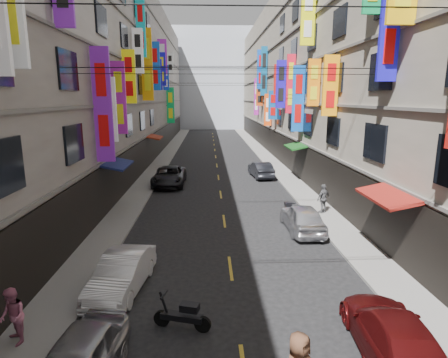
{
  "coord_description": "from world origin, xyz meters",
  "views": [
    {
      "loc": [
        -0.86,
        3.81,
        6.8
      ],
      "look_at": [
        -0.46,
        13.3,
        4.75
      ],
      "focal_mm": 30.0,
      "sensor_mm": 36.0,
      "label": 1
    }
  ],
  "objects": [
    {
      "name": "pedestrian_rfar",
      "position": [
        5.93,
        24.96,
        0.99
      ],
      "size": [
        1.17,
        1.04,
        1.75
      ],
      "primitive_type": "imported",
      "rotation": [
        0.0,
        0.0,
        3.72
      ],
      "color": "#555557",
      "rests_on": "sidewalk_right"
    },
    {
      "name": "overhead_cables",
      "position": [
        0.0,
        30.0,
        8.8
      ],
      "size": [
        14.0,
        38.04,
        1.24
      ],
      "color": "black",
      "rests_on": "ground"
    },
    {
      "name": "shop_signage",
      "position": [
        -0.07,
        35.2,
        9.22
      ],
      "size": [
        14.0,
        55.0,
        12.19
      ],
      "color": "#0F21B2",
      "rests_on": "ground"
    },
    {
      "name": "car_right_near",
      "position": [
        4.0,
        12.47,
        0.66
      ],
      "size": [
        2.18,
        4.67,
        1.32
      ],
      "primitive_type": "imported",
      "rotation": [
        0.0,
        0.0,
        3.07
      ],
      "color": "#530E0F",
      "rests_on": "ground"
    },
    {
      "name": "car_right_far",
      "position": [
        3.72,
        35.91,
        0.69
      ],
      "size": [
        1.91,
        4.32,
        1.38
      ],
      "primitive_type": "imported",
      "rotation": [
        0.0,
        0.0,
        3.25
      ],
      "color": "#222329",
      "rests_on": "ground"
    },
    {
      "name": "car_left_mid",
      "position": [
        -4.0,
        16.31,
        0.68
      ],
      "size": [
        1.94,
        4.25,
        1.35
      ],
      "primitive_type": "imported",
      "rotation": [
        0.0,
        0.0,
        -0.13
      ],
      "color": "white",
      "rests_on": "ground"
    },
    {
      "name": "street_awnings",
      "position": [
        -1.26,
        26.0,
        3.0
      ],
      "size": [
        13.99,
        35.2,
        0.41
      ],
      "color": "#144B1B",
      "rests_on": "ground"
    },
    {
      "name": "sidewalk_left",
      "position": [
        -6.0,
        42.0,
        0.06
      ],
      "size": [
        2.0,
        90.0,
        0.12
      ],
      "primitive_type": "cube",
      "color": "slate",
      "rests_on": "ground"
    },
    {
      "name": "car_left_far",
      "position": [
        -4.0,
        33.19,
        0.74
      ],
      "size": [
        2.5,
        5.32,
        1.47
      ],
      "primitive_type": "imported",
      "rotation": [
        0.0,
        0.0,
        -0.01
      ],
      "color": "black",
      "rests_on": "ground"
    },
    {
      "name": "building_row_left",
      "position": [
        -11.99,
        42.0,
        9.49
      ],
      "size": [
        10.14,
        90.0,
        19.0
      ],
      "color": "gray",
      "rests_on": "ground"
    },
    {
      "name": "lane_markings",
      "position": [
        0.0,
        39.0,
        0.0
      ],
      "size": [
        0.12,
        80.2,
        0.01
      ],
      "color": "gold",
      "rests_on": "ground"
    },
    {
      "name": "building_row_right",
      "position": [
        11.99,
        42.0,
        9.49
      ],
      "size": [
        10.14,
        90.0,
        19.0
      ],
      "color": "#ACA090",
      "rests_on": "ground"
    },
    {
      "name": "sidewalk_right",
      "position": [
        6.0,
        42.0,
        0.06
      ],
      "size": [
        2.0,
        90.0,
        0.12
      ],
      "primitive_type": "cube",
      "color": "slate",
      "rests_on": "ground"
    },
    {
      "name": "scooter_crossing",
      "position": [
        -1.67,
        13.92,
        0.44
      ],
      "size": [
        1.76,
        0.73,
        1.14
      ],
      "rotation": [
        0.0,
        0.0,
        1.29
      ],
      "color": "black",
      "rests_on": "ground"
    },
    {
      "name": "car_right_mid",
      "position": [
        4.0,
        22.23,
        0.73
      ],
      "size": [
        1.76,
        4.28,
        1.45
      ],
      "primitive_type": "imported",
      "rotation": [
        0.0,
        0.0,
        3.15
      ],
      "color": "silver",
      "rests_on": "ground"
    },
    {
      "name": "scooter_far_right",
      "position": [
        3.74,
        24.38,
        0.44
      ],
      "size": [
        0.5,
        1.8,
        1.14
      ],
      "rotation": [
        0.0,
        0.0,
        3.16
      ],
      "color": "black",
      "rests_on": "ground"
    },
    {
      "name": "haze_block",
      "position": [
        0.0,
        92.0,
        11.0
      ],
      "size": [
        18.0,
        8.0,
        22.0
      ],
      "primitive_type": "cube",
      "color": "#A5ABB8",
      "rests_on": "ground"
    },
    {
      "name": "pedestrian_lfar",
      "position": [
        -6.29,
        13.28,
        0.94
      ],
      "size": [
        0.92,
        0.96,
        1.63
      ],
      "primitive_type": "imported",
      "rotation": [
        0.0,
        0.0,
        -0.89
      ],
      "color": "#C46888",
      "rests_on": "sidewalk_left"
    }
  ]
}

